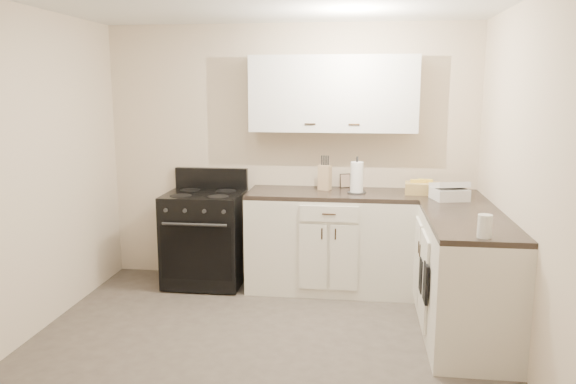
# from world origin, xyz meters

# --- Properties ---
(floor) EXTENTS (3.60, 3.60, 0.00)m
(floor) POSITION_xyz_m (0.00, 0.00, 0.00)
(floor) COLOR #473F38
(floor) RESTS_ON ground
(wall_back) EXTENTS (3.60, 0.00, 3.60)m
(wall_back) POSITION_xyz_m (0.00, 1.80, 1.25)
(wall_back) COLOR beige
(wall_back) RESTS_ON ground
(wall_right) EXTENTS (0.00, 3.60, 3.60)m
(wall_right) POSITION_xyz_m (1.80, 0.00, 1.25)
(wall_right) COLOR beige
(wall_right) RESTS_ON ground
(wall_left) EXTENTS (0.00, 3.60, 3.60)m
(wall_left) POSITION_xyz_m (-1.80, 0.00, 1.25)
(wall_left) COLOR beige
(wall_left) RESTS_ON ground
(wall_front) EXTENTS (3.60, 0.00, 3.60)m
(wall_front) POSITION_xyz_m (0.00, -1.80, 1.25)
(wall_front) COLOR beige
(wall_front) RESTS_ON ground
(base_cabinets_back) EXTENTS (1.55, 0.60, 0.90)m
(base_cabinets_back) POSITION_xyz_m (0.43, 1.50, 0.45)
(base_cabinets_back) COLOR silver
(base_cabinets_back) RESTS_ON floor
(base_cabinets_right) EXTENTS (0.60, 1.90, 0.90)m
(base_cabinets_right) POSITION_xyz_m (1.50, 0.85, 0.45)
(base_cabinets_right) COLOR silver
(base_cabinets_right) RESTS_ON floor
(countertop_back) EXTENTS (1.55, 0.60, 0.04)m
(countertop_back) POSITION_xyz_m (0.43, 1.50, 0.92)
(countertop_back) COLOR black
(countertop_back) RESTS_ON base_cabinets_back
(countertop_right) EXTENTS (0.60, 1.90, 0.04)m
(countertop_right) POSITION_xyz_m (1.50, 0.85, 0.92)
(countertop_right) COLOR black
(countertop_right) RESTS_ON base_cabinets_right
(upper_cabinets) EXTENTS (1.55, 0.30, 0.70)m
(upper_cabinets) POSITION_xyz_m (0.43, 1.65, 1.84)
(upper_cabinets) COLOR white
(upper_cabinets) RESTS_ON wall_back
(stove) EXTENTS (0.73, 0.63, 0.89)m
(stove) POSITION_xyz_m (-0.79, 1.48, 0.46)
(stove) COLOR black
(stove) RESTS_ON floor
(knife_block) EXTENTS (0.13, 0.13, 0.24)m
(knife_block) POSITION_xyz_m (0.36, 1.60, 1.06)
(knife_block) COLOR tan
(knife_block) RESTS_ON countertop_back
(paper_towel) EXTENTS (0.12, 0.12, 0.29)m
(paper_towel) POSITION_xyz_m (0.66, 1.48, 1.08)
(paper_towel) COLOR white
(paper_towel) RESTS_ON countertop_back
(picture_frame) EXTENTS (0.11, 0.08, 0.14)m
(picture_frame) POSITION_xyz_m (0.55, 1.76, 1.01)
(picture_frame) COLOR black
(picture_frame) RESTS_ON countertop_back
(wicker_basket) EXTENTS (0.32, 0.23, 0.10)m
(wicker_basket) POSITION_xyz_m (1.26, 1.51, 0.99)
(wicker_basket) COLOR tan
(wicker_basket) RESTS_ON countertop_right
(countertop_grill) EXTENTS (0.33, 0.32, 0.10)m
(countertop_grill) POSITION_xyz_m (1.46, 1.26, 0.99)
(countertop_grill) COLOR white
(countertop_grill) RESTS_ON countertop_right
(glass_jar) EXTENTS (0.12, 0.12, 0.15)m
(glass_jar) POSITION_xyz_m (1.49, 0.00, 1.02)
(glass_jar) COLOR silver
(glass_jar) RESTS_ON countertop_right
(oven_mitt_near) EXTENTS (0.02, 0.17, 0.29)m
(oven_mitt_near) POSITION_xyz_m (1.18, 0.32, 0.50)
(oven_mitt_near) COLOR black
(oven_mitt_near) RESTS_ON base_cabinets_right
(oven_mitt_far) EXTENTS (0.02, 0.15, 0.26)m
(oven_mitt_far) POSITION_xyz_m (1.18, 0.61, 0.46)
(oven_mitt_far) COLOR black
(oven_mitt_far) RESTS_ON base_cabinets_right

